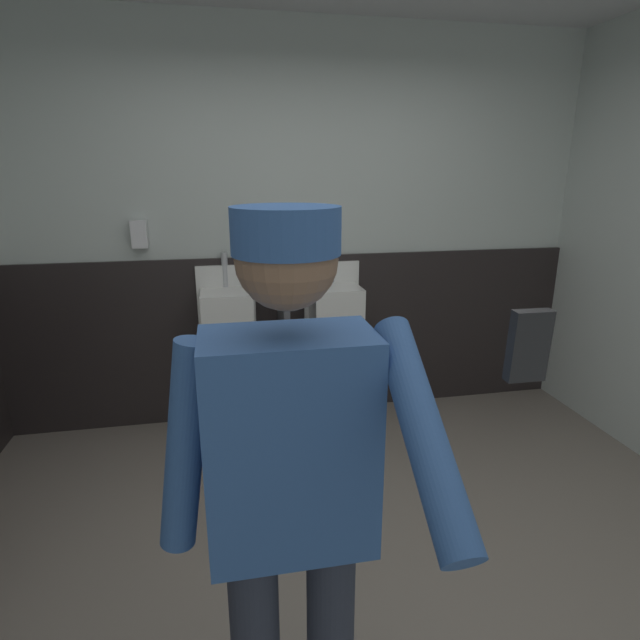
{
  "coord_description": "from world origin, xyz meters",
  "views": [
    {
      "loc": [
        -0.54,
        -1.72,
        1.78
      ],
      "look_at": [
        -0.2,
        0.03,
        1.25
      ],
      "focal_mm": 28.47,
      "sensor_mm": 36.0,
      "label": 1
    }
  ],
  "objects": [
    {
      "name": "person",
      "position": [
        -0.39,
        -0.58,
        1.01
      ],
      "size": [
        0.65,
        0.6,
        1.7
      ],
      "color": "#2D3342",
      "rests_on": "ground_plane"
    },
    {
      "name": "wall_back",
      "position": [
        0.0,
        1.88,
        1.36
      ],
      "size": [
        4.71,
        0.12,
        2.72
      ],
      "primitive_type": "cube",
      "color": "silver",
      "rests_on": "ground_plane"
    },
    {
      "name": "soap_dispenser",
      "position": [
        -1.05,
        1.78,
        1.37
      ],
      "size": [
        0.1,
        0.07,
        0.18
      ],
      "primitive_type": "cube",
      "color": "silver"
    },
    {
      "name": "cell_phone",
      "position": [
        -0.1,
        -1.08,
        1.53
      ],
      "size": [
        0.06,
        0.03,
        0.11
      ],
      "primitive_type": "cube",
      "rotation": [
        0.05,
        0.0,
        -0.01
      ],
      "color": "black"
    },
    {
      "name": "wainscot_band_back",
      "position": [
        0.0,
        1.8,
        0.6
      ],
      "size": [
        4.11,
        0.03,
        1.19
      ],
      "primitive_type": "cube",
      "color": "black",
      "rests_on": "ground_plane"
    },
    {
      "name": "ground_plane",
      "position": [
        0.0,
        0.0,
        -0.02
      ],
      "size": [
        4.71,
        4.23,
        0.04
      ],
      "primitive_type": "cube",
      "color": "slate"
    },
    {
      "name": "urinal_middle",
      "position": [
        0.23,
        1.66,
        0.78
      ],
      "size": [
        0.4,
        0.34,
        1.24
      ],
      "color": "white",
      "rests_on": "ground_plane"
    },
    {
      "name": "privacy_divider_panel",
      "position": [
        -0.14,
        1.59,
        0.95
      ],
      "size": [
        0.04,
        0.4,
        0.9
      ],
      "primitive_type": "cube",
      "color": "#4C4C51"
    },
    {
      "name": "urinal_left",
      "position": [
        -0.52,
        1.66,
        0.78
      ],
      "size": [
        0.4,
        0.34,
        1.24
      ],
      "color": "white",
      "rests_on": "ground_plane"
    }
  ]
}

